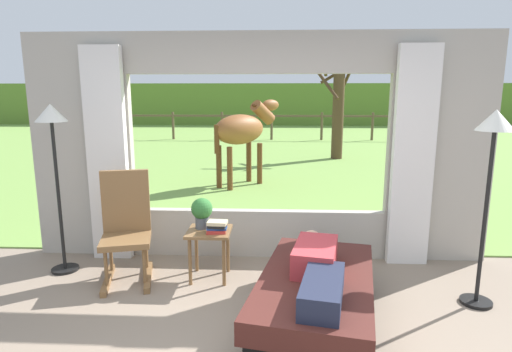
% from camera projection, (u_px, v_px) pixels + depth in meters
% --- Properties ---
extents(back_wall_with_window, '(5.20, 0.12, 2.55)m').
position_uv_depth(back_wall_with_window, '(258.00, 151.00, 4.79)').
color(back_wall_with_window, '#ADA599').
rests_on(back_wall_with_window, ground_plane).
extents(curtain_panel_left, '(0.44, 0.10, 2.40)m').
position_uv_depth(curtain_panel_left, '(107.00, 156.00, 4.74)').
color(curtain_panel_left, silver).
rests_on(curtain_panel_left, ground_plane).
extents(curtain_panel_right, '(0.44, 0.10, 2.40)m').
position_uv_depth(curtain_panel_right, '(413.00, 158.00, 4.58)').
color(curtain_panel_right, silver).
rests_on(curtain_panel_right, ground_plane).
extents(outdoor_pasture_lawn, '(36.00, 21.68, 0.02)m').
position_uv_depth(outdoor_pasture_lawn, '(271.00, 144.00, 15.71)').
color(outdoor_pasture_lawn, '#759E47').
rests_on(outdoor_pasture_lawn, ground_plane).
extents(distant_hill_ridge, '(36.00, 2.00, 2.40)m').
position_uv_depth(distant_hill_ridge, '(274.00, 104.00, 25.12)').
color(distant_hill_ridge, olive).
rests_on(distant_hill_ridge, ground_plane).
extents(recliner_sofa, '(1.22, 1.84, 0.42)m').
position_uv_depth(recliner_sofa, '(316.00, 298.00, 3.52)').
color(recliner_sofa, black).
rests_on(recliner_sofa, ground_plane).
extents(reclining_person, '(0.45, 1.43, 0.22)m').
position_uv_depth(reclining_person, '(317.00, 266.00, 3.41)').
color(reclining_person, '#B23338').
rests_on(reclining_person, recliner_sofa).
extents(rocking_chair, '(0.61, 0.77, 1.12)m').
position_uv_depth(rocking_chair, '(126.00, 227.00, 4.33)').
color(rocking_chair, brown).
rests_on(rocking_chair, ground_plane).
extents(side_table, '(0.44, 0.44, 0.52)m').
position_uv_depth(side_table, '(209.00, 239.00, 4.33)').
color(side_table, brown).
rests_on(side_table, ground_plane).
extents(potted_plant, '(0.22, 0.22, 0.32)m').
position_uv_depth(potted_plant, '(202.00, 211.00, 4.34)').
color(potted_plant, '#4C5156').
rests_on(potted_plant, side_table).
extents(book_stack, '(0.21, 0.17, 0.12)m').
position_uv_depth(book_stack, '(217.00, 227.00, 4.24)').
color(book_stack, '#B22D28').
rests_on(book_stack, side_table).
extents(floor_lamp_left, '(0.32, 0.32, 1.79)m').
position_uv_depth(floor_lamp_left, '(53.00, 138.00, 4.31)').
color(floor_lamp_left, black).
rests_on(floor_lamp_left, ground_plane).
extents(floor_lamp_right, '(0.32, 0.32, 1.76)m').
position_uv_depth(floor_lamp_right, '(493.00, 150.00, 3.60)').
color(floor_lamp_right, black).
rests_on(floor_lamp_right, ground_plane).
extents(horse, '(1.46, 1.59, 1.73)m').
position_uv_depth(horse, '(243.00, 130.00, 8.52)').
color(horse, brown).
rests_on(horse, outdoor_pasture_lawn).
extents(pasture_tree, '(1.22, 1.16, 3.17)m').
position_uv_depth(pasture_tree, '(338.00, 104.00, 11.94)').
color(pasture_tree, '#4C3823').
rests_on(pasture_tree, outdoor_pasture_lawn).
extents(pasture_fence_line, '(16.10, 0.10, 1.10)m').
position_uv_depth(pasture_fence_line, '(272.00, 122.00, 16.91)').
color(pasture_fence_line, brown).
rests_on(pasture_fence_line, outdoor_pasture_lawn).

